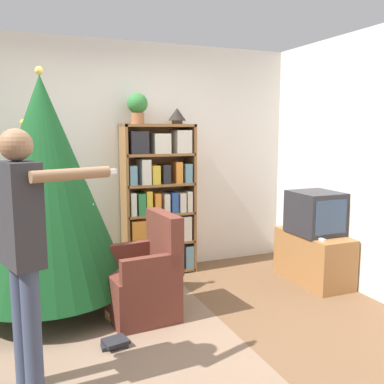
{
  "coord_description": "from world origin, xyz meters",
  "views": [
    {
      "loc": [
        -0.93,
        -2.92,
        1.65
      ],
      "look_at": [
        0.6,
        0.81,
        1.05
      ],
      "focal_mm": 40.0,
      "sensor_mm": 36.0,
      "label": 1
    }
  ],
  "objects_px": {
    "standing_person": "(23,242)",
    "potted_plant": "(138,106)",
    "armchair": "(145,281)",
    "bookshelf": "(159,202)",
    "christmas_tree": "(45,185)",
    "television": "(315,213)",
    "table_lamp": "(177,115)"
  },
  "relations": [
    {
      "from": "bookshelf",
      "to": "television",
      "type": "distance_m",
      "value": 1.72
    },
    {
      "from": "television",
      "to": "table_lamp",
      "type": "distance_m",
      "value": 1.85
    },
    {
      "from": "bookshelf",
      "to": "christmas_tree",
      "type": "distance_m",
      "value": 1.42
    },
    {
      "from": "bookshelf",
      "to": "standing_person",
      "type": "height_order",
      "value": "bookshelf"
    },
    {
      "from": "table_lamp",
      "to": "potted_plant",
      "type": "bearing_deg",
      "value": 180.0
    },
    {
      "from": "standing_person",
      "to": "bookshelf",
      "type": "bearing_deg",
      "value": 123.8
    },
    {
      "from": "christmas_tree",
      "to": "armchair",
      "type": "distance_m",
      "value": 1.22
    },
    {
      "from": "bookshelf",
      "to": "potted_plant",
      "type": "distance_m",
      "value": 1.08
    },
    {
      "from": "television",
      "to": "standing_person",
      "type": "distance_m",
      "value": 3.07
    },
    {
      "from": "armchair",
      "to": "potted_plant",
      "type": "xyz_separation_m",
      "value": [
        0.25,
        1.07,
        1.57
      ]
    },
    {
      "from": "table_lamp",
      "to": "bookshelf",
      "type": "bearing_deg",
      "value": -177.87
    },
    {
      "from": "armchair",
      "to": "bookshelf",
      "type": "bearing_deg",
      "value": 151.01
    },
    {
      "from": "bookshelf",
      "to": "christmas_tree",
      "type": "height_order",
      "value": "christmas_tree"
    },
    {
      "from": "armchair",
      "to": "standing_person",
      "type": "height_order",
      "value": "standing_person"
    },
    {
      "from": "bookshelf",
      "to": "armchair",
      "type": "height_order",
      "value": "bookshelf"
    },
    {
      "from": "bookshelf",
      "to": "christmas_tree",
      "type": "xyz_separation_m",
      "value": [
        -1.24,
        -0.61,
        0.33
      ]
    },
    {
      "from": "standing_person",
      "to": "potted_plant",
      "type": "bearing_deg",
      "value": 128.47
    },
    {
      "from": "bookshelf",
      "to": "christmas_tree",
      "type": "relative_size",
      "value": 0.78
    },
    {
      "from": "standing_person",
      "to": "table_lamp",
      "type": "xyz_separation_m",
      "value": [
        1.68,
        1.87,
        0.82
      ]
    },
    {
      "from": "standing_person",
      "to": "christmas_tree",
      "type": "bearing_deg",
      "value": 152.29
    },
    {
      "from": "armchair",
      "to": "table_lamp",
      "type": "relative_size",
      "value": 4.6
    },
    {
      "from": "potted_plant",
      "to": "armchair",
      "type": "bearing_deg",
      "value": -103.23
    },
    {
      "from": "television",
      "to": "standing_person",
      "type": "height_order",
      "value": "standing_person"
    },
    {
      "from": "standing_person",
      "to": "table_lamp",
      "type": "height_order",
      "value": "table_lamp"
    },
    {
      "from": "standing_person",
      "to": "potted_plant",
      "type": "distance_m",
      "value": 2.41
    },
    {
      "from": "bookshelf",
      "to": "standing_person",
      "type": "distance_m",
      "value": 2.36
    },
    {
      "from": "christmas_tree",
      "to": "bookshelf",
      "type": "bearing_deg",
      "value": 26.15
    },
    {
      "from": "television",
      "to": "table_lamp",
      "type": "xyz_separation_m",
      "value": [
        -1.23,
        0.91,
        1.04
      ]
    },
    {
      "from": "bookshelf",
      "to": "television",
      "type": "relative_size",
      "value": 3.34
    },
    {
      "from": "christmas_tree",
      "to": "table_lamp",
      "type": "distance_m",
      "value": 1.72
    },
    {
      "from": "christmas_tree",
      "to": "standing_person",
      "type": "height_order",
      "value": "christmas_tree"
    },
    {
      "from": "potted_plant",
      "to": "table_lamp",
      "type": "height_order",
      "value": "potted_plant"
    }
  ]
}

